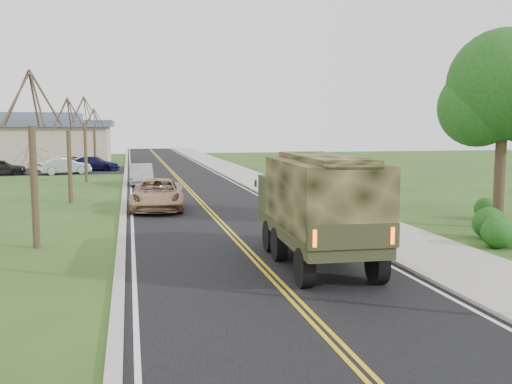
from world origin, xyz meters
name	(u,v)px	position (x,y,z in m)	size (l,w,h in m)	color
ground	(326,334)	(0.00, 0.00, 0.00)	(160.00, 160.00, 0.00)	#284918
road	(174,174)	(0.00, 40.00, 0.01)	(8.00, 120.00, 0.01)	black
curb_right	(220,173)	(4.15, 40.00, 0.06)	(0.30, 120.00, 0.12)	#9E998E
sidewalk_right	(239,172)	(5.90, 40.00, 0.05)	(3.20, 120.00, 0.10)	#9E998E
curb_left	(126,174)	(-4.15, 40.00, 0.05)	(0.30, 120.00, 0.10)	#9E998E
leafy_tree	(504,94)	(11.00, 10.01, 5.49)	(4.83, 4.50, 8.10)	#38281C
bare_tree_a	(33,172)	(-7.00, 10.00, 2.63)	(1.93, 2.26, 6.08)	#38281C
bare_tree_b	(69,158)	(-7.00, 22.00, 2.48)	(1.83, 2.14, 5.73)	#38281C
bare_tree_c	(85,145)	(-7.00, 34.00, 2.78)	(2.04, 2.39, 6.42)	#38281C
bare_tree_d	(95,144)	(-7.00, 46.00, 2.55)	(1.88, 2.20, 5.91)	#38281C
commercial_building	(15,140)	(-15.98, 55.97, 2.69)	(25.50, 21.50, 5.65)	tan
military_truck	(317,202)	(1.65, 5.54, 1.92)	(2.59, 6.83, 3.36)	black
suv_champagne	(157,194)	(-2.46, 18.39, 0.77)	(2.56, 5.55, 1.54)	tan
sedan_silver	(141,175)	(-3.00, 31.04, 0.75)	(1.59, 4.56, 1.50)	#A5A4A9
lot_car_dark	(0,167)	(-14.67, 42.00, 0.70)	(1.65, 4.11, 1.40)	black
lot_car_silver	(64,166)	(-9.40, 42.00, 0.73)	(1.54, 4.41, 1.45)	#B9BABF
lot_car_navy	(95,164)	(-7.04, 45.53, 0.67)	(1.89, 4.64, 1.35)	#0E0E34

